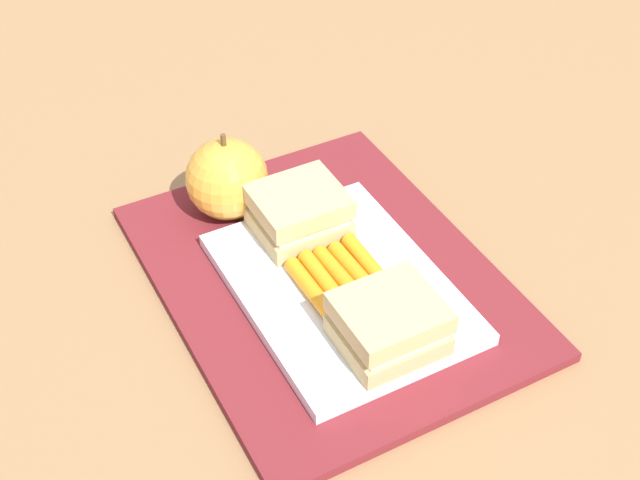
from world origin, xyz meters
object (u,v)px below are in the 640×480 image
sandwich_half_right (299,212)px  sandwich_half_left (389,324)px  carrot_sticks_bundle (340,276)px  food_tray (340,287)px  apple (227,179)px

sandwich_half_right → sandwich_half_left: bearing=180.0°
sandwich_half_left → sandwich_half_right: size_ratio=1.00×
carrot_sticks_bundle → sandwich_half_right: bearing=0.0°
sandwich_half_right → carrot_sticks_bundle: (-0.08, -0.00, -0.02)m
food_tray → sandwich_half_left: bearing=180.0°
sandwich_half_right → carrot_sticks_bundle: size_ratio=1.02×
food_tray → sandwich_half_right: sandwich_half_right is taller
sandwich_half_left → carrot_sticks_bundle: 0.08m
sandwich_half_right → apple: size_ratio=0.89×
carrot_sticks_bundle → apple: (0.15, 0.04, 0.02)m
carrot_sticks_bundle → apple: size_ratio=0.88×
sandwich_half_left → sandwich_half_right: (0.16, 0.00, 0.00)m
food_tray → sandwich_half_left: 0.08m
food_tray → apple: 0.16m
food_tray → sandwich_half_left: sandwich_half_left is taller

